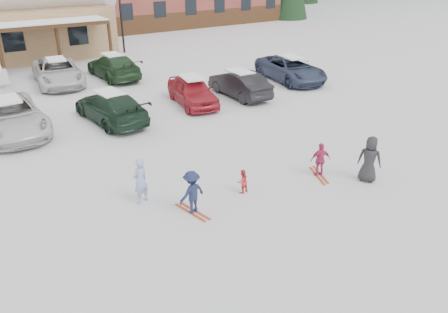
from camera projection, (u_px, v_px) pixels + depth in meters
ground at (233, 197)px, 14.29m from camera, size 160.00×160.00×0.00m
lamp_post at (120, 10)px, 33.70m from camera, size 0.50×0.25×5.66m
adult_skier at (140, 181)px, 13.69m from camera, size 0.66×0.55×1.54m
toddler_red at (242, 181)px, 14.40m from camera, size 0.44×0.36×0.84m
child_navy at (192, 192)px, 13.16m from camera, size 0.99×0.68×1.40m
skis_child_navy at (193, 212)px, 13.45m from camera, size 0.46×1.41×0.03m
child_magenta at (320, 160)px, 15.41m from camera, size 0.80×0.57×1.26m
skis_child_magenta at (319, 175)px, 15.67m from camera, size 0.72×1.37×0.03m
bystander_dark at (370, 159)px, 14.99m from camera, size 0.85×0.96×1.65m
parked_car_2 at (10, 116)px, 19.09m from camera, size 2.64×5.62×1.55m
parked_car_3 at (111, 107)px, 20.43m from camera, size 2.45×5.07×1.42m
parked_car_4 at (192, 91)px, 22.76m from camera, size 2.44×4.53×1.47m
parked_car_5 at (239, 84)px, 24.02m from camera, size 1.54×4.32×1.42m
parked_car_6 at (291, 69)px, 27.03m from camera, size 3.13×5.62×1.49m
parked_car_10 at (58, 72)px, 26.27m from camera, size 3.12×5.76×1.54m
parked_car_11 at (114, 66)px, 27.64m from camera, size 2.22×5.19×1.49m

